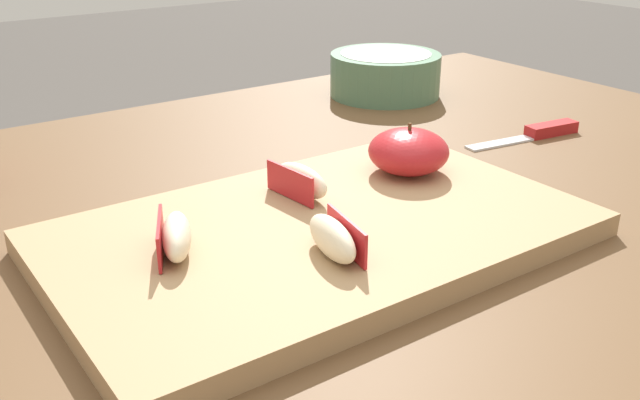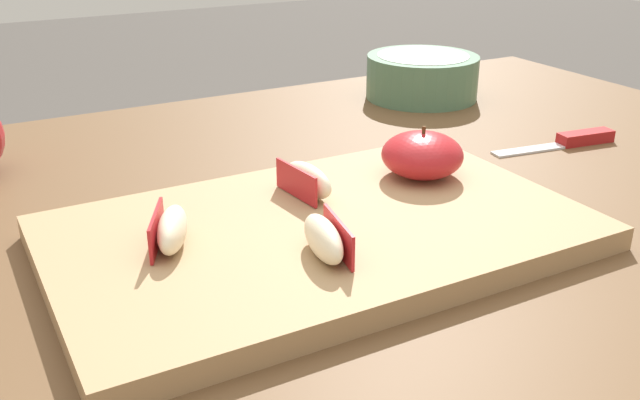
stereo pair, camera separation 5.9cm
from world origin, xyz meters
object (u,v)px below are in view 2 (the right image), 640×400
apple_wedge_near_knife (325,238)px  ceramic_fruit_bowl (422,75)px  apple_half_skin_up (422,155)px  paring_knife (576,140)px  apple_wedge_back (171,229)px  apple_wedge_front (306,179)px  cutting_board (320,233)px

apple_wedge_near_knife → ceramic_fruit_bowl: ceramic_fruit_bowl is taller
apple_half_skin_up → paring_knife: 0.26m
apple_half_skin_up → apple_wedge_near_knife: bearing=-148.5°
apple_half_skin_up → apple_wedge_near_knife: apple_half_skin_up is taller
apple_wedge_back → paring_knife: bearing=7.4°
apple_half_skin_up → apple_wedge_front: bearing=173.5°
ceramic_fruit_bowl → paring_knife: bearing=-82.2°
apple_wedge_back → ceramic_fruit_bowl: 0.58m
ceramic_fruit_bowl → cutting_board: bearing=-136.1°
apple_wedge_back → ceramic_fruit_bowl: bearing=34.2°
apple_wedge_near_knife → apple_wedge_front: bearing=69.0°
cutting_board → apple_wedge_back: apple_wedge_back is taller
paring_knife → ceramic_fruit_bowl: size_ratio=1.02×
apple_wedge_back → apple_wedge_front: same height
cutting_board → ceramic_fruit_bowl: ceramic_fruit_bowl is taller
apple_wedge_near_knife → ceramic_fruit_bowl: (0.38, 0.39, -0.00)m
apple_half_skin_up → paring_knife: size_ratio=0.49×
apple_wedge_back → cutting_board: bearing=-7.5°
cutting_board → apple_wedge_front: apple_wedge_front is taller
apple_wedge_near_knife → paring_knife: bearing=18.3°
paring_knife → apple_wedge_front: bearing=-176.4°
apple_wedge_front → ceramic_fruit_bowl: ceramic_fruit_bowl is taller
apple_wedge_back → ceramic_fruit_bowl: ceramic_fruit_bowl is taller
apple_wedge_near_knife → apple_wedge_back: size_ratio=1.00×
apple_wedge_back → ceramic_fruit_bowl: size_ratio=0.44×
apple_wedge_front → paring_knife: bearing=3.6°
apple_half_skin_up → apple_wedge_front: (-0.12, 0.01, -0.01)m
apple_half_skin_up → apple_wedge_back: (-0.26, -0.03, -0.01)m
cutting_board → paring_knife: bearing=11.9°
paring_knife → ceramic_fruit_bowl: ceramic_fruit_bowl is taller
cutting_board → paring_knife: (0.39, 0.08, -0.00)m
apple_wedge_near_knife → apple_half_skin_up: bearing=31.5°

